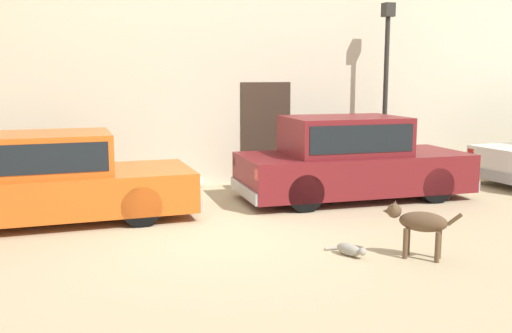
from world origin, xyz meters
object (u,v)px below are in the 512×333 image
object	(u,v)px
parked_sedan_nearest	(44,178)
parked_sedan_second	(350,158)
stray_dog_spotted	(418,222)
street_lamp	(386,68)
stray_cat	(350,250)

from	to	relation	value
parked_sedan_nearest	parked_sedan_second	distance (m)	5.25
parked_sedan_nearest	parked_sedan_second	size ratio (longest dim) A/B	1.06
stray_dog_spotted	street_lamp	xyz separation A→B (m)	(2.41, 4.86, 1.94)
parked_sedan_nearest	stray_cat	world-z (taller)	parked_sedan_nearest
parked_sedan_nearest	parked_sedan_second	world-z (taller)	parked_sedan_second
stray_dog_spotted	street_lamp	world-z (taller)	street_lamp
parked_sedan_nearest	stray_cat	size ratio (longest dim) A/B	8.43
parked_sedan_second	stray_cat	size ratio (longest dim) A/B	7.94
stray_cat	street_lamp	world-z (taller)	street_lamp
stray_dog_spotted	parked_sedan_nearest	bearing A→B (deg)	4.86
parked_sedan_second	street_lamp	world-z (taller)	street_lamp
parked_sedan_nearest	parked_sedan_second	bearing A→B (deg)	0.09
parked_sedan_second	stray_dog_spotted	world-z (taller)	parked_sedan_second
stray_cat	street_lamp	bearing A→B (deg)	122.50
parked_sedan_second	parked_sedan_nearest	bearing A→B (deg)	-177.25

